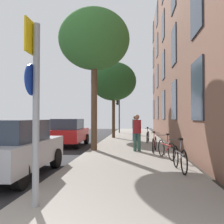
# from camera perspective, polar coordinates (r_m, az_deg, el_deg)

# --- Properties ---
(ground_plane) EXTENTS (41.80, 41.80, 0.00)m
(ground_plane) POSITION_cam_1_polar(r_m,az_deg,el_deg) (17.17, -7.08, -7.01)
(ground_plane) COLOR #332D28
(road_asphalt) EXTENTS (7.00, 38.00, 0.01)m
(road_asphalt) POSITION_cam_1_polar(r_m,az_deg,el_deg) (17.74, -13.76, -6.79)
(road_asphalt) COLOR #232326
(road_asphalt) RESTS_ON ground
(sidewalk) EXTENTS (4.20, 38.00, 0.12)m
(sidewalk) POSITION_cam_1_polar(r_m,az_deg,el_deg) (16.77, 4.77, -6.95)
(sidewalk) COLOR gray
(sidewalk) RESTS_ON ground
(building_facade) EXTENTS (0.56, 27.00, 13.02)m
(building_facade) POSITION_cam_1_polar(r_m,az_deg,el_deg) (17.07, 13.76, 15.13)
(building_facade) COLOR brown
(building_facade) RESTS_ON ground
(sign_post) EXTENTS (0.16, 0.60, 3.30)m
(sign_post) POSITION_cam_1_polar(r_m,az_deg,el_deg) (4.59, -17.52, 3.31)
(sign_post) COLOR gray
(sign_post) RESTS_ON sidewalk
(traffic_light) EXTENTS (0.43, 0.24, 3.81)m
(traffic_light) POSITION_cam_1_polar(r_m,az_deg,el_deg) (26.00, 1.48, 0.89)
(traffic_light) COLOR black
(traffic_light) RESTS_ON sidewalk
(tree_near) EXTENTS (3.50, 3.50, 6.93)m
(tree_near) POSITION_cam_1_polar(r_m,az_deg,el_deg) (12.63, -4.16, 16.30)
(tree_near) COLOR brown
(tree_near) RESTS_ON sidewalk
(tree_far) EXTENTS (3.63, 3.63, 6.04)m
(tree_far) POSITION_cam_1_polar(r_m,az_deg,el_deg) (19.75, 0.36, 7.11)
(tree_far) COLOR #4C3823
(tree_far) RESTS_ON sidewalk
(bicycle_0) EXTENTS (0.42, 1.73, 0.98)m
(bicycle_0) POSITION_cam_1_polar(r_m,az_deg,el_deg) (7.62, 15.46, -10.25)
(bicycle_0) COLOR black
(bicycle_0) RESTS_ON sidewalk
(bicycle_1) EXTENTS (0.57, 1.72, 0.97)m
(bicycle_1) POSITION_cam_1_polar(r_m,az_deg,el_deg) (9.78, 12.51, -8.32)
(bicycle_1) COLOR black
(bicycle_1) RESTS_ON sidewalk
(bicycle_2) EXTENTS (0.47, 1.67, 0.95)m
(bicycle_2) POSITION_cam_1_polar(r_m,az_deg,el_deg) (11.62, 9.84, -7.27)
(bicycle_2) COLOR black
(bicycle_2) RESTS_ON sidewalk
(bicycle_3) EXTENTS (0.42, 1.64, 0.99)m
(bicycle_3) POSITION_cam_1_polar(r_m,az_deg,el_deg) (15.82, 8.33, -5.65)
(bicycle_3) COLOR black
(bicycle_3) RESTS_ON sidewalk
(pedestrian_0) EXTENTS (0.55, 0.55, 1.73)m
(pedestrian_0) POSITION_cam_1_polar(r_m,az_deg,el_deg) (11.64, 5.85, -4.24)
(pedestrian_0) COLOR #33594C
(pedestrian_0) RESTS_ON sidewalk
(pedestrian_1) EXTENTS (0.48, 0.48, 1.71)m
(pedestrian_1) POSITION_cam_1_polar(r_m,az_deg,el_deg) (16.99, 5.40, -3.37)
(pedestrian_1) COLOR navy
(pedestrian_1) RESTS_ON sidewalk
(car_0) EXTENTS (1.88, 4.07, 1.62)m
(car_0) POSITION_cam_1_polar(r_m,az_deg,el_deg) (7.61, -21.96, -7.67)
(car_0) COLOR #B7B7BC
(car_0) RESTS_ON road_asphalt
(car_1) EXTENTS (1.90, 3.97, 1.62)m
(car_1) POSITION_cam_1_polar(r_m,az_deg,el_deg) (14.82, -10.03, -4.64)
(car_1) COLOR red
(car_1) RESTS_ON road_asphalt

